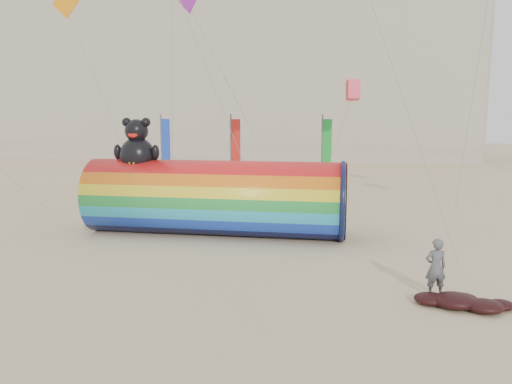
% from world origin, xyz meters
% --- Properties ---
extents(ground, '(160.00, 160.00, 0.00)m').
position_xyz_m(ground, '(0.00, 0.00, 0.00)').
color(ground, '#CCB58C').
rests_on(ground, ground).
extents(hotel_building, '(60.40, 15.40, 20.60)m').
position_xyz_m(hotel_building, '(-12.00, 45.95, 10.31)').
color(hotel_building, '#B7AD99').
rests_on(hotel_building, ground).
extents(windsock_assembly, '(11.12, 3.39, 5.13)m').
position_xyz_m(windsock_assembly, '(-1.83, 4.58, 1.70)').
color(windsock_assembly, red).
rests_on(windsock_assembly, ground).
extents(kite_handler, '(0.70, 0.55, 1.70)m').
position_xyz_m(kite_handler, '(6.26, -1.67, 0.85)').
color(kite_handler, '#515458').
rests_on(kite_handler, ground).
extents(fabric_bundle, '(2.62, 1.35, 0.41)m').
position_xyz_m(fabric_bundle, '(6.85, -2.47, 0.17)').
color(fabric_bundle, '#320909').
rests_on(fabric_bundle, ground).
extents(festival_banners, '(11.10, 1.51, 5.20)m').
position_xyz_m(festival_banners, '(-2.78, 14.80, 2.64)').
color(festival_banners, '#59595E').
rests_on(festival_banners, ground).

